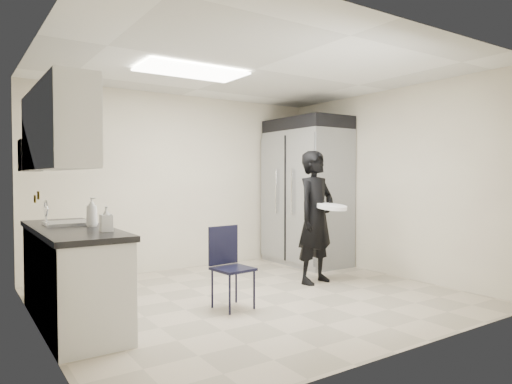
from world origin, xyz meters
TOP-DOWN VIEW (x-y plane):
  - floor at (0.00, 0.00)m, footprint 4.50×4.50m
  - ceiling at (0.00, 0.00)m, footprint 4.50×4.50m
  - back_wall at (0.00, 2.00)m, footprint 4.50×0.00m
  - left_wall at (-2.25, 0.00)m, footprint 0.00×4.00m
  - right_wall at (2.25, 0.00)m, footprint 0.00×4.00m
  - ceiling_panel at (-0.60, 0.40)m, footprint 1.20×0.60m
  - lower_counter at (-1.95, 0.20)m, footprint 0.60×1.90m
  - countertop at (-1.95, 0.20)m, footprint 0.64×1.95m
  - sink at (-1.93, 0.45)m, footprint 0.42×0.40m
  - faucet at (-2.13, 0.45)m, footprint 0.02×0.02m
  - upper_cabinets at (-2.08, 0.20)m, footprint 0.35×1.80m
  - towel_dispenser at (-2.14, 1.35)m, footprint 0.22×0.30m
  - notice_sticker_left at (-2.24, 0.10)m, footprint 0.00×0.12m
  - notice_sticker_right at (-2.24, 0.30)m, footprint 0.00×0.12m
  - commercial_fridge at (1.83, 1.27)m, footprint 0.80×1.35m
  - fridge_compressor at (1.83, 1.27)m, footprint 0.80×1.35m
  - folding_chair at (-0.44, -0.23)m, footprint 0.40×0.40m
  - man_tuxedo at (1.05, 0.17)m, footprint 0.70×0.54m
  - bucket_lid at (1.10, -0.08)m, footprint 0.44×0.44m
  - soap_bottle_a at (-1.78, 0.15)m, footprint 0.15×0.15m
  - soap_bottle_b at (-1.77, -0.33)m, footprint 0.10×0.11m

SIDE VIEW (x-z plane):
  - floor at x=0.00m, z-range 0.00..0.00m
  - folding_chair at x=-0.44m, z-range 0.00..0.83m
  - lower_counter at x=-1.95m, z-range 0.00..0.86m
  - man_tuxedo at x=1.05m, z-range 0.00..1.72m
  - sink at x=-1.93m, z-range 0.80..0.94m
  - countertop at x=-1.95m, z-range 0.86..0.91m
  - bucket_lid at x=1.10m, z-range 0.98..1.03m
  - faucet at x=-2.13m, z-range 0.90..1.14m
  - soap_bottle_b at x=-1.77m, z-range 0.91..1.13m
  - soap_bottle_a at x=-1.78m, z-range 0.91..1.19m
  - commercial_fridge at x=1.83m, z-range 0.00..2.10m
  - notice_sticker_right at x=-2.24m, z-range 1.15..1.21m
  - notice_sticker_left at x=-2.24m, z-range 1.19..1.25m
  - back_wall at x=0.00m, z-range -0.95..3.55m
  - left_wall at x=-2.25m, z-range -0.70..3.30m
  - right_wall at x=2.25m, z-range -0.70..3.30m
  - towel_dispenser at x=-2.14m, z-range 1.45..1.80m
  - upper_cabinets at x=-2.08m, z-range 1.45..2.20m
  - fridge_compressor at x=1.83m, z-range 2.10..2.30m
  - ceiling_panel at x=-0.60m, z-range 2.56..2.58m
  - ceiling at x=0.00m, z-range 2.60..2.60m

